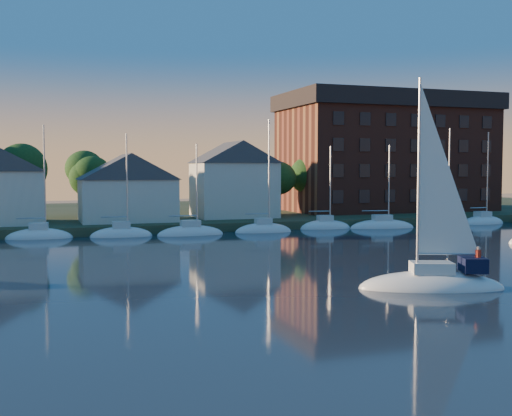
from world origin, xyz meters
name	(u,v)px	position (x,y,z in m)	size (l,w,h in m)	color
ground	(485,355)	(0.00, 0.00, 0.00)	(260.00, 260.00, 0.00)	black
shoreline_land	(151,217)	(0.00, 75.00, 0.00)	(160.00, 50.00, 2.00)	#2D3921
wooden_dock	(186,232)	(0.00, 52.00, 0.00)	(120.00, 3.00, 1.00)	brown
clubhouse_centre	(127,187)	(-6.00, 57.00, 5.13)	(11.55, 8.40, 8.08)	silver
clubhouse_east	(234,179)	(8.00, 59.00, 6.00)	(10.50, 8.40, 9.80)	silver
condo_block	(386,152)	(34.00, 64.95, 9.79)	(31.00, 17.00, 17.40)	brown
tree_line	(182,169)	(2.00, 63.00, 7.18)	(93.40, 5.40, 8.90)	#3A2A1A
moored_fleet	(227,232)	(4.00, 49.00, 0.10)	(95.50, 2.40, 12.05)	white
hero_sailboat	(434,279)	(6.27, 12.47, 0.58)	(9.31, 5.85, 13.89)	white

